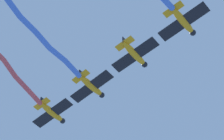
{
  "coord_description": "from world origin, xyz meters",
  "views": [
    {
      "loc": [
        31.12,
        -17.07,
        5.92
      ],
      "look_at": [
        -2.08,
        -1.01,
        58.73
      ],
      "focal_mm": 66.92,
      "sensor_mm": 36.0,
      "label": 1
    }
  ],
  "objects_px": {
    "airplane_right_wing": "(91,86)",
    "airplane_left_wing": "(135,54)",
    "airplane_slot": "(52,113)",
    "airplane_lead": "(183,21)"
  },
  "relations": [
    {
      "from": "airplane_lead",
      "to": "airplane_slot",
      "type": "relative_size",
      "value": 1.0
    },
    {
      "from": "airplane_right_wing",
      "to": "airplane_lead",
      "type": "bearing_deg",
      "value": -89.13
    },
    {
      "from": "airplane_slot",
      "to": "airplane_lead",
      "type": "bearing_deg",
      "value": -90.13
    },
    {
      "from": "airplane_slot",
      "to": "airplane_left_wing",
      "type": "bearing_deg",
      "value": -90.13
    },
    {
      "from": "airplane_left_wing",
      "to": "airplane_slot",
      "type": "distance_m",
      "value": 17.73
    },
    {
      "from": "airplane_lead",
      "to": "airplane_left_wing",
      "type": "relative_size",
      "value": 1.0
    },
    {
      "from": "airplane_right_wing",
      "to": "airplane_slot",
      "type": "relative_size",
      "value": 1.0
    },
    {
      "from": "airplane_lead",
      "to": "airplane_left_wing",
      "type": "height_order",
      "value": "airplane_left_wing"
    },
    {
      "from": "airplane_left_wing",
      "to": "airplane_slot",
      "type": "height_order",
      "value": "same"
    },
    {
      "from": "airplane_right_wing",
      "to": "airplane_left_wing",
      "type": "bearing_deg",
      "value": -89.13
    }
  ]
}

